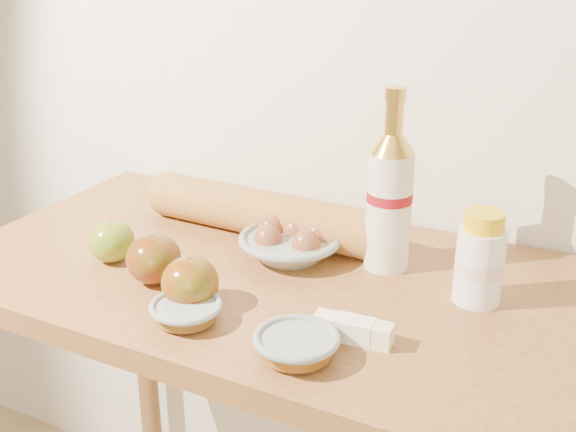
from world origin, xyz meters
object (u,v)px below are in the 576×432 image
object	(u,v)px
table	(296,340)
egg_bowl	(291,243)
bourbon_bottle	(390,198)
baguette	(263,214)
cream_bottle	(480,261)

from	to	relation	value
table	egg_bowl	world-z (taller)	egg_bowl
bourbon_bottle	egg_bowl	world-z (taller)	bourbon_bottle
bourbon_bottle	baguette	world-z (taller)	bourbon_bottle
baguette	egg_bowl	bearing A→B (deg)	-32.99
cream_bottle	egg_bowl	distance (m)	0.33
egg_bowl	baguette	world-z (taller)	baguette
baguette	cream_bottle	bearing A→B (deg)	-8.30
bourbon_bottle	cream_bottle	xyz separation A→B (m)	(0.17, -0.05, -0.06)
bourbon_bottle	egg_bowl	size ratio (longest dim) A/B	1.49
table	cream_bottle	bearing A→B (deg)	11.45
bourbon_bottle	baguette	distance (m)	0.26
table	baguette	xyz separation A→B (m)	(-0.13, 0.12, 0.17)
bourbon_bottle	cream_bottle	distance (m)	0.18
egg_bowl	cream_bottle	bearing A→B (deg)	-1.43
bourbon_bottle	baguette	xyz separation A→B (m)	(-0.25, 0.02, -0.08)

